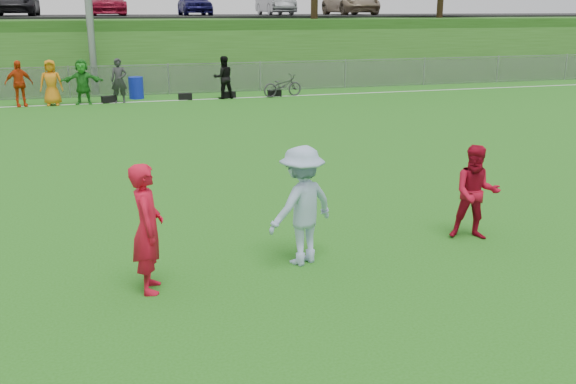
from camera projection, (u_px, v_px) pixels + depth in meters
name	position (u px, v px, depth m)	size (l,w,h in m)	color
ground	(331.00, 275.00, 8.85)	(120.00, 120.00, 0.00)	#226014
sideline_far	(175.00, 100.00, 25.44)	(60.00, 0.10, 0.01)	white
fence	(169.00, 79.00, 27.10)	(58.00, 0.06, 1.30)	gray
berm	(147.00, 44.00, 37.01)	(120.00, 18.00, 3.00)	#234C15
parking_lot	(142.00, 16.00, 38.42)	(120.00, 12.00, 0.10)	black
car_row	(122.00, 3.00, 36.97)	(32.04, 5.18, 1.44)	white
spectator_row	(103.00, 81.00, 24.47)	(8.64, 0.70, 1.69)	red
gear_bags	(201.00, 96.00, 25.78)	(7.23, 0.44, 0.26)	black
player_red_left	(148.00, 228.00, 8.15)	(0.62, 0.41, 1.70)	red
player_red_center	(476.00, 193.00, 10.05)	(0.73, 0.57, 1.51)	#A60B23
player_blue	(302.00, 206.00, 9.06)	(1.11, 0.64, 1.72)	#97ADD2
recycling_bin	(136.00, 88.00, 25.86)	(0.58, 0.58, 0.87)	#1020B0
bicycle	(282.00, 86.00, 26.42)	(0.60, 1.73, 0.91)	#2C2B2E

